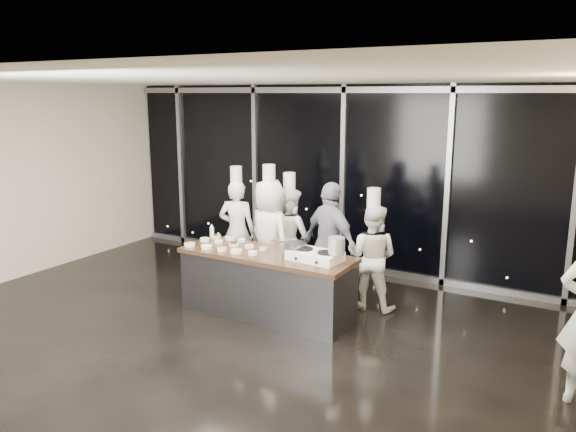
# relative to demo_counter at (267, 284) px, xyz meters

# --- Properties ---
(ground) EXTENTS (9.00, 9.00, 0.00)m
(ground) POSITION_rel_demo_counter_xyz_m (0.00, -0.90, -0.45)
(ground) COLOR black
(ground) RESTS_ON ground
(room_shell) EXTENTS (9.02, 7.02, 3.21)m
(room_shell) POSITION_rel_demo_counter_xyz_m (0.18, -0.90, 1.79)
(room_shell) COLOR beige
(room_shell) RESTS_ON ground
(window_wall) EXTENTS (8.90, 0.11, 3.20)m
(window_wall) POSITION_rel_demo_counter_xyz_m (0.00, 2.53, 1.14)
(window_wall) COLOR black
(window_wall) RESTS_ON ground
(demo_counter) EXTENTS (2.46, 0.86, 0.90)m
(demo_counter) POSITION_rel_demo_counter_xyz_m (0.00, 0.00, 0.00)
(demo_counter) COLOR #3A3A3F
(demo_counter) RESTS_ON ground
(stove) EXTENTS (0.72, 0.48, 0.14)m
(stove) POSITION_rel_demo_counter_xyz_m (0.73, 0.02, 0.51)
(stove) COLOR white
(stove) RESTS_ON demo_counter
(frying_pan) EXTENTS (0.54, 0.33, 0.05)m
(frying_pan) POSITION_rel_demo_counter_xyz_m (0.41, 0.04, 0.61)
(frying_pan) COLOR slate
(frying_pan) RESTS_ON stove
(stock_pot) EXTENTS (0.23, 0.23, 0.21)m
(stock_pot) POSITION_rel_demo_counter_xyz_m (1.05, 0.00, 0.69)
(stock_pot) COLOR silver
(stock_pot) RESTS_ON stove
(prep_bowls) EXTENTS (1.16, 0.75, 0.05)m
(prep_bowls) POSITION_rel_demo_counter_xyz_m (-0.71, 0.01, 0.47)
(prep_bowls) COLOR silver
(prep_bowls) RESTS_ON demo_counter
(squeeze_bottle) EXTENTS (0.06, 0.06, 0.22)m
(squeeze_bottle) POSITION_rel_demo_counter_xyz_m (-1.14, 0.26, 0.55)
(squeeze_bottle) COLOR silver
(squeeze_bottle) RESTS_ON demo_counter
(chef_far_left) EXTENTS (0.70, 0.56, 1.91)m
(chef_far_left) POSITION_rel_demo_counter_xyz_m (-1.20, 1.02, 0.41)
(chef_far_left) COLOR silver
(chef_far_left) RESTS_ON ground
(chef_left) EXTENTS (1.01, 0.86, 2.00)m
(chef_left) POSITION_rel_demo_counter_xyz_m (-0.48, 0.85, 0.44)
(chef_left) COLOR silver
(chef_left) RESTS_ON ground
(chef_center) EXTENTS (0.96, 0.86, 1.85)m
(chef_center) POSITION_rel_demo_counter_xyz_m (-0.31, 1.18, 0.37)
(chef_center) COLOR silver
(chef_center) RESTS_ON ground
(guest) EXTENTS (1.14, 0.83, 1.79)m
(guest) POSITION_rel_demo_counter_xyz_m (0.52, 0.95, 0.44)
(guest) COLOR #151437
(guest) RESTS_ON ground
(chef_right) EXTENTS (0.78, 0.63, 1.76)m
(chef_right) POSITION_rel_demo_counter_xyz_m (1.16, 0.96, 0.32)
(chef_right) COLOR silver
(chef_right) RESTS_ON ground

